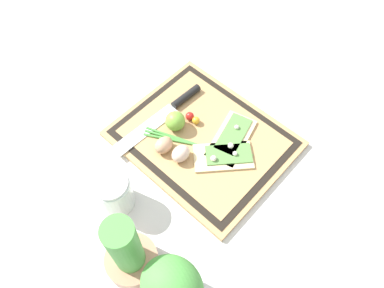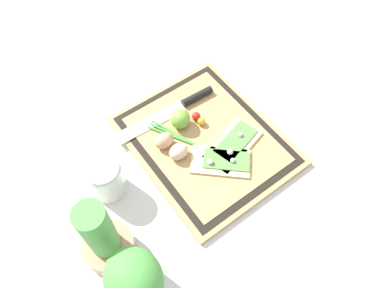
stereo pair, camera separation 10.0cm
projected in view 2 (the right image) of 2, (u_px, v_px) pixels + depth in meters
ground_plane at (205, 142)px, 1.05m from camera, size 6.00×6.00×0.00m
cutting_board at (205, 141)px, 1.04m from camera, size 0.45×0.37×0.02m
pizza_slice_near at (233, 144)px, 1.02m from camera, size 0.13×0.18×0.02m
pizza_slice_far at (221, 161)px, 0.99m from camera, size 0.17×0.17×0.02m
knife at (181, 105)px, 1.08m from camera, size 0.05×0.32×0.02m
egg_brown at (164, 141)px, 1.00m from camera, size 0.04×0.05×0.04m
egg_pink at (178, 150)px, 0.99m from camera, size 0.04×0.05×0.04m
lime at (180, 119)px, 1.03m from camera, size 0.06×0.06×0.06m
cherry_tomato_red at (196, 116)px, 1.06m from camera, size 0.02×0.02×0.02m
cherry_tomato_yellow at (201, 122)px, 1.05m from camera, size 0.02×0.02×0.02m
scallion_bunch at (198, 146)px, 1.01m from camera, size 0.29×0.16×0.01m
herb_pot at (105, 240)px, 0.81m from camera, size 0.12×0.12×0.24m
sauce_jar at (106, 180)px, 0.93m from camera, size 0.09×0.09×0.11m
herb_glass at (136, 282)px, 0.73m from camera, size 0.13×0.11×0.21m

